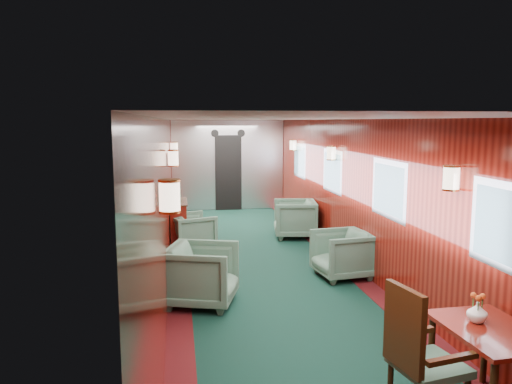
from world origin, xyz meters
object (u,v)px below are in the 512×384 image
(side_chair, at_px, (418,352))
(armchair_left_far, at_px, (192,232))
(credenza, at_px, (179,224))
(armchair_left_near, at_px, (202,275))
(armchair_right_near, at_px, (342,254))
(dining_table, at_px, (490,342))
(armchair_right_far, at_px, (295,219))

(side_chair, height_order, armchair_left_far, side_chair)
(credenza, distance_m, armchair_left_near, 3.01)
(side_chair, bearing_deg, credenza, 96.01)
(credenza, height_order, armchair_left_far, credenza)
(credenza, distance_m, armchair_right_near, 3.29)
(armchair_left_far, bearing_deg, armchair_right_near, -150.59)
(credenza, bearing_deg, armchair_left_far, -48.18)
(armchair_left_near, relative_size, armchair_right_near, 1.10)
(dining_table, xyz_separation_m, armchair_right_far, (-0.12, 6.31, -0.22))
(side_chair, bearing_deg, armchair_right_near, 69.10)
(armchair_right_far, bearing_deg, side_chair, 3.67)
(dining_table, relative_size, credenza, 0.84)
(credenza, xyz_separation_m, armchair_right_far, (2.36, 0.50, -0.07))
(armchair_left_near, bearing_deg, armchair_right_near, -52.64)
(armchair_right_far, bearing_deg, credenza, -69.32)
(side_chair, height_order, armchair_right_far, side_chair)
(side_chair, relative_size, armchair_right_far, 1.35)
(armchair_left_near, distance_m, armchair_right_far, 4.07)
(credenza, height_order, armchair_right_near, credenza)
(dining_table, bearing_deg, armchair_left_near, 125.37)
(credenza, xyz_separation_m, armchair_left_far, (0.23, -0.26, -0.11))
(dining_table, relative_size, armchair_right_near, 1.24)
(side_chair, distance_m, armchair_left_near, 3.29)
(dining_table, bearing_deg, side_chair, -173.66)
(armchair_left_far, bearing_deg, credenza, 22.39)
(dining_table, relative_size, armchair_left_far, 1.29)
(armchair_left_far, bearing_deg, armchair_right_far, -89.72)
(credenza, height_order, armchair_left_near, credenza)
(dining_table, height_order, armchair_left_far, dining_table)
(armchair_left_far, bearing_deg, side_chair, 175.99)
(dining_table, xyz_separation_m, armchair_left_far, (-2.24, 5.55, -0.25))
(credenza, distance_m, armchair_right_far, 2.41)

